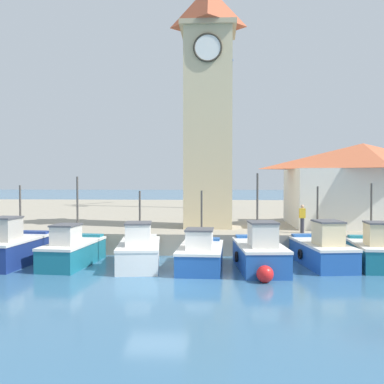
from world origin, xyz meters
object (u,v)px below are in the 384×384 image
(clock_tower, at_px, (208,101))
(warehouse_right, at_px, (363,184))
(fishing_boat_left_inner, at_px, (73,250))
(port_crane_near, at_px, (218,133))
(fishing_boat_left_outer, at_px, (14,248))
(fishing_boat_center, at_px, (201,254))
(fishing_boat_mid_right, at_px, (260,253))
(dock_worker_near_tower, at_px, (302,218))
(fishing_boat_right_inner, at_px, (322,250))
(fishing_boat_mid_left, at_px, (139,251))
(mooring_buoy, at_px, (265,274))
(fishing_boat_right_outer, at_px, (374,251))

(clock_tower, bearing_deg, warehouse_right, 8.32)
(fishing_boat_left_inner, xyz_separation_m, port_crane_near, (7.24, 25.03, 8.30))
(fishing_boat_left_outer, height_order, fishing_boat_left_inner, fishing_boat_left_inner)
(fishing_boat_left_outer, relative_size, warehouse_right, 0.50)
(warehouse_right, bearing_deg, clock_tower, -171.68)
(warehouse_right, bearing_deg, fishing_boat_center, -139.33)
(fishing_boat_mid_right, distance_m, dock_worker_near_tower, 5.57)
(clock_tower, distance_m, dock_worker_near_tower, 9.50)
(fishing_boat_right_inner, distance_m, clock_tower, 12.10)
(fishing_boat_left_outer, distance_m, clock_tower, 14.55)
(fishing_boat_mid_left, distance_m, warehouse_right, 16.28)
(fishing_boat_mid_left, bearing_deg, fishing_boat_left_outer, 178.90)
(fishing_boat_mid_left, xyz_separation_m, mooring_buoy, (5.79, -3.05, -0.40))
(fishing_boat_left_inner, relative_size, fishing_boat_center, 1.03)
(fishing_boat_left_inner, distance_m, warehouse_right, 19.09)
(clock_tower, distance_m, port_crane_near, 18.02)
(port_crane_near, bearing_deg, fishing_boat_right_outer, -72.96)
(fishing_boat_mid_left, bearing_deg, dock_worker_near_tower, 26.26)
(fishing_boat_left_inner, distance_m, clock_tower, 12.86)
(fishing_boat_mid_right, bearing_deg, warehouse_right, 49.82)
(fishing_boat_left_outer, height_order, mooring_buoy, fishing_boat_left_outer)
(fishing_boat_center, height_order, fishing_boat_right_inner, fishing_boat_right_inner)
(fishing_boat_center, bearing_deg, fishing_boat_mid_right, -1.23)
(fishing_boat_left_outer, relative_size, fishing_boat_left_inner, 1.00)
(fishing_boat_left_outer, bearing_deg, fishing_boat_mid_right, -2.21)
(fishing_boat_left_outer, bearing_deg, fishing_boat_right_outer, 1.30)
(fishing_boat_right_outer, xyz_separation_m, warehouse_right, (1.98, 8.12, 3.20))
(warehouse_right, xyz_separation_m, mooring_buoy, (-7.62, -11.70, -3.61))
(fishing_boat_mid_right, relative_size, clock_tower, 0.30)
(clock_tower, height_order, port_crane_near, port_crane_near)
(fishing_boat_mid_left, bearing_deg, fishing_boat_mid_right, -3.42)
(fishing_boat_right_inner, xyz_separation_m, warehouse_right, (4.42, 7.87, 3.20))
(port_crane_near, xyz_separation_m, dock_worker_near_tower, (4.79, -20.89, -6.99))
(fishing_boat_right_outer, bearing_deg, warehouse_right, 76.26)
(fishing_boat_left_inner, xyz_separation_m, warehouse_right, (16.77, 8.52, 3.23))
(fishing_boat_left_inner, bearing_deg, warehouse_right, 26.92)
(fishing_boat_left_inner, xyz_separation_m, fishing_boat_mid_left, (3.36, -0.13, 0.02))
(fishing_boat_mid_left, height_order, fishing_boat_right_outer, fishing_boat_right_outer)
(fishing_boat_left_outer, relative_size, fishing_boat_right_inner, 0.94)
(fishing_boat_center, distance_m, port_crane_near, 26.80)
(fishing_boat_left_outer, relative_size, fishing_boat_mid_left, 0.97)
(fishing_boat_left_outer, bearing_deg, fishing_boat_right_inner, 2.43)
(fishing_boat_center, bearing_deg, dock_worker_near_tower, 38.94)
(fishing_boat_mid_right, bearing_deg, dock_worker_near_tower, 58.40)
(mooring_buoy, bearing_deg, fishing_boat_mid_right, 89.46)
(mooring_buoy, bearing_deg, fishing_boat_mid_left, 152.22)
(warehouse_right, relative_size, mooring_buoy, 13.69)
(fishing_boat_mid_right, bearing_deg, clock_tower, 109.16)
(fishing_boat_left_outer, relative_size, clock_tower, 0.29)
(fishing_boat_left_outer, height_order, warehouse_right, warehouse_right)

